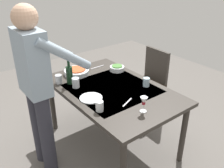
{
  "coord_description": "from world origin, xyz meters",
  "views": [
    {
      "loc": [
        -1.87,
        1.45,
        2.0
      ],
      "look_at": [
        0.0,
        0.0,
        0.8
      ],
      "focal_mm": 39.76,
      "sensor_mm": 36.0,
      "label": 1
    }
  ],
  "objects_px": {
    "water_cup_near_right": "(59,79)",
    "water_cup_far_right": "(100,106)",
    "water_cup_far_left": "(76,83)",
    "chair_near": "(151,78)",
    "side_bowl_salad": "(117,68)",
    "dinner_plate_near": "(91,98)",
    "serving_bowl_pasta": "(77,71)",
    "dining_table": "(112,94)",
    "person_server": "(37,84)",
    "water_cup_near_left": "(146,82)",
    "wine_bottle": "(69,75)",
    "wine_glass_left": "(144,102)"
  },
  "relations": [
    {
      "from": "water_cup_near_left",
      "to": "water_cup_near_right",
      "type": "distance_m",
      "value": 0.97
    },
    {
      "from": "water_cup_near_right",
      "to": "chair_near",
      "type": "bearing_deg",
      "value": -100.03
    },
    {
      "from": "chair_near",
      "to": "wine_glass_left",
      "type": "height_order",
      "value": "chair_near"
    },
    {
      "from": "person_server",
      "to": "water_cup_far_left",
      "type": "bearing_deg",
      "value": -79.58
    },
    {
      "from": "water_cup_near_right",
      "to": "water_cup_far_right",
      "type": "xyz_separation_m",
      "value": [
        -0.75,
        -0.03,
        0.0
      ]
    },
    {
      "from": "wine_glass_left",
      "to": "wine_bottle",
      "type": "bearing_deg",
      "value": 15.15
    },
    {
      "from": "chair_near",
      "to": "dinner_plate_near",
      "type": "height_order",
      "value": "chair_near"
    },
    {
      "from": "chair_near",
      "to": "water_cup_near_left",
      "type": "height_order",
      "value": "chair_near"
    },
    {
      "from": "water_cup_near_left",
      "to": "wine_glass_left",
      "type": "bearing_deg",
      "value": 132.23
    },
    {
      "from": "chair_near",
      "to": "dinner_plate_near",
      "type": "relative_size",
      "value": 3.96
    },
    {
      "from": "chair_near",
      "to": "water_cup_far_right",
      "type": "xyz_separation_m",
      "value": [
        -0.52,
        1.23,
        0.27
      ]
    },
    {
      "from": "water_cup_near_left",
      "to": "water_cup_far_right",
      "type": "bearing_deg",
      "value": 97.38
    },
    {
      "from": "wine_bottle",
      "to": "side_bowl_salad",
      "type": "distance_m",
      "value": 0.65
    },
    {
      "from": "dining_table",
      "to": "water_cup_near_right",
      "type": "distance_m",
      "value": 0.62
    },
    {
      "from": "water_cup_near_left",
      "to": "person_server",
      "type": "bearing_deg",
      "value": 71.08
    },
    {
      "from": "dinner_plate_near",
      "to": "serving_bowl_pasta",
      "type": "bearing_deg",
      "value": -17.64
    },
    {
      "from": "water_cup_near_left",
      "to": "water_cup_far_right",
      "type": "height_order",
      "value": "same"
    },
    {
      "from": "dining_table",
      "to": "water_cup_near_left",
      "type": "bearing_deg",
      "value": -120.69
    },
    {
      "from": "dining_table",
      "to": "water_cup_near_left",
      "type": "relative_size",
      "value": 15.39
    },
    {
      "from": "person_server",
      "to": "dining_table",
      "type": "bearing_deg",
      "value": -103.15
    },
    {
      "from": "serving_bowl_pasta",
      "to": "dining_table",
      "type": "bearing_deg",
      "value": -168.46
    },
    {
      "from": "wine_glass_left",
      "to": "dining_table",
      "type": "bearing_deg",
      "value": -5.88
    },
    {
      "from": "dining_table",
      "to": "person_server",
      "type": "distance_m",
      "value": 0.82
    },
    {
      "from": "person_server",
      "to": "serving_bowl_pasta",
      "type": "distance_m",
      "value": 0.76
    },
    {
      "from": "water_cup_near_right",
      "to": "water_cup_far_right",
      "type": "relative_size",
      "value": 1.0
    },
    {
      "from": "chair_near",
      "to": "wine_bottle",
      "type": "distance_m",
      "value": 1.22
    },
    {
      "from": "chair_near",
      "to": "wine_glass_left",
      "type": "xyz_separation_m",
      "value": [
        -0.78,
        0.92,
        0.32
      ]
    },
    {
      "from": "water_cup_far_right",
      "to": "wine_bottle",
      "type": "bearing_deg",
      "value": -5.19
    },
    {
      "from": "person_server",
      "to": "serving_bowl_pasta",
      "type": "relative_size",
      "value": 5.63
    },
    {
      "from": "side_bowl_salad",
      "to": "dinner_plate_near",
      "type": "relative_size",
      "value": 0.78
    },
    {
      "from": "chair_near",
      "to": "person_server",
      "type": "distance_m",
      "value": 1.67
    },
    {
      "from": "serving_bowl_pasta",
      "to": "water_cup_near_right",
      "type": "bearing_deg",
      "value": 107.39
    },
    {
      "from": "side_bowl_salad",
      "to": "dinner_plate_near",
      "type": "height_order",
      "value": "side_bowl_salad"
    },
    {
      "from": "dining_table",
      "to": "water_cup_far_left",
      "type": "distance_m",
      "value": 0.41
    },
    {
      "from": "water_cup_far_left",
      "to": "side_bowl_salad",
      "type": "xyz_separation_m",
      "value": [
        0.08,
        -0.64,
        -0.02
      ]
    },
    {
      "from": "wine_glass_left",
      "to": "side_bowl_salad",
      "type": "height_order",
      "value": "wine_glass_left"
    },
    {
      "from": "dining_table",
      "to": "chair_near",
      "type": "height_order",
      "value": "chair_near"
    },
    {
      "from": "water_cup_far_left",
      "to": "water_cup_far_right",
      "type": "bearing_deg",
      "value": 173.14
    },
    {
      "from": "person_server",
      "to": "water_cup_near_right",
      "type": "bearing_deg",
      "value": -50.39
    },
    {
      "from": "dinner_plate_near",
      "to": "wine_glass_left",
      "type": "bearing_deg",
      "value": -153.03
    },
    {
      "from": "wine_bottle",
      "to": "chair_near",
      "type": "bearing_deg",
      "value": -96.63
    },
    {
      "from": "chair_near",
      "to": "water_cup_near_left",
      "type": "relative_size",
      "value": 9.25
    },
    {
      "from": "side_bowl_salad",
      "to": "wine_bottle",
      "type": "bearing_deg",
      "value": 86.1
    },
    {
      "from": "water_cup_far_left",
      "to": "person_server",
      "type": "bearing_deg",
      "value": 100.42
    },
    {
      "from": "water_cup_far_right",
      "to": "side_bowl_salad",
      "type": "relative_size",
      "value": 0.54
    },
    {
      "from": "person_server",
      "to": "dinner_plate_near",
      "type": "distance_m",
      "value": 0.54
    },
    {
      "from": "wine_glass_left",
      "to": "water_cup_far_right",
      "type": "relative_size",
      "value": 1.54
    },
    {
      "from": "person_server",
      "to": "wine_bottle",
      "type": "distance_m",
      "value": 0.5
    },
    {
      "from": "dining_table",
      "to": "chair_near",
      "type": "distance_m",
      "value": 0.91
    },
    {
      "from": "water_cup_near_left",
      "to": "dinner_plate_near",
      "type": "distance_m",
      "value": 0.65
    }
  ]
}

